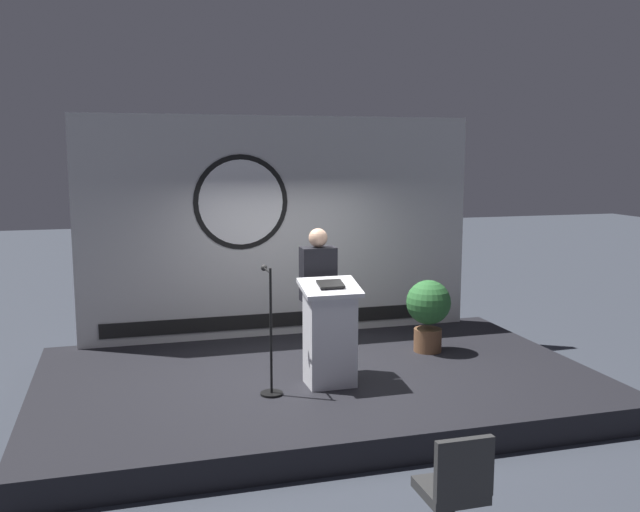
# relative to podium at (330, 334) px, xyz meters

# --- Properties ---
(ground_plane) EXTENTS (40.00, 40.00, 0.00)m
(ground_plane) POSITION_rel_podium_xyz_m (-0.02, 0.44, -0.88)
(ground_plane) COLOR #383D47
(stage_platform) EXTENTS (6.40, 4.00, 0.30)m
(stage_platform) POSITION_rel_podium_xyz_m (-0.02, 0.44, -0.73)
(stage_platform) COLOR black
(stage_platform) RESTS_ON ground
(banner_display) EXTENTS (5.54, 0.12, 3.06)m
(banner_display) POSITION_rel_podium_xyz_m (-0.04, 2.28, 0.95)
(banner_display) COLOR silver
(banner_display) RESTS_ON stage_platform
(podium) EXTENTS (0.64, 0.50, 1.18)m
(podium) POSITION_rel_podium_xyz_m (0.00, 0.00, 0.00)
(podium) COLOR silver
(podium) RESTS_ON stage_platform
(speaker_person) EXTENTS (0.40, 0.26, 1.70)m
(speaker_person) POSITION_rel_podium_xyz_m (-0.00, 0.48, 0.29)
(speaker_person) COLOR black
(speaker_person) RESTS_ON stage_platform
(microphone_stand) EXTENTS (0.24, 0.49, 1.37)m
(microphone_stand) POSITION_rel_podium_xyz_m (-0.70, -0.10, -0.10)
(microphone_stand) COLOR black
(microphone_stand) RESTS_ON stage_platform
(potted_plant) EXTENTS (0.58, 0.58, 0.94)m
(potted_plant) POSITION_rel_podium_xyz_m (1.60, 0.91, -0.01)
(potted_plant) COLOR brown
(potted_plant) RESTS_ON stage_platform
(audience_chair_left) EXTENTS (0.44, 0.45, 0.89)m
(audience_chair_left) POSITION_rel_podium_xyz_m (0.08, -2.89, -0.38)
(audience_chair_left) COLOR black
(audience_chair_left) RESTS_ON ground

